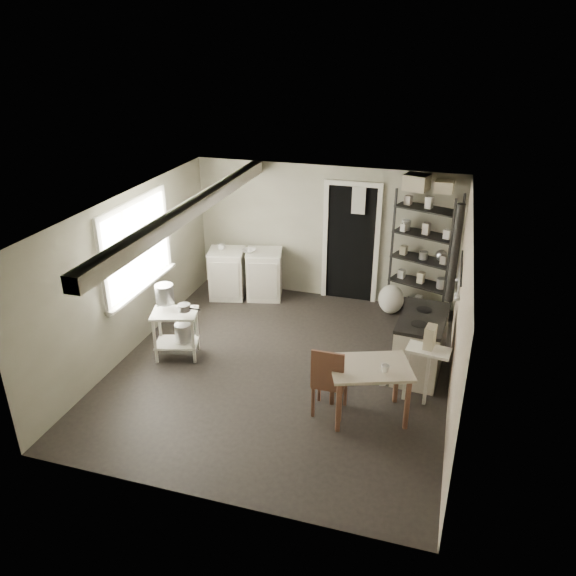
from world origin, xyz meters
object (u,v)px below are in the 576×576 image
(flour_sack, at_px, (391,300))
(shelf_rack, at_px, (423,260))
(stove, at_px, (420,343))
(work_table, at_px, (369,390))
(chair, at_px, (330,377))
(base_cabinets, at_px, (246,272))
(stockpot, at_px, (165,294))
(prep_table, at_px, (176,332))

(flour_sack, bearing_deg, shelf_rack, 13.40)
(stove, bearing_deg, work_table, -108.76)
(stove, height_order, chair, chair)
(base_cabinets, xyz_separation_m, shelf_rack, (2.95, 0.19, 0.49))
(stockpot, bearing_deg, base_cabinets, 79.02)
(base_cabinets, relative_size, shelf_rack, 0.63)
(shelf_rack, bearing_deg, work_table, -76.82)
(work_table, height_order, flour_sack, work_table)
(base_cabinets, bearing_deg, work_table, -60.28)
(prep_table, height_order, stockpot, stockpot)
(work_table, bearing_deg, prep_table, 168.30)
(stove, xyz_separation_m, chair, (-0.97, -1.22, 0.04))
(base_cabinets, bearing_deg, shelf_rack, -9.93)
(flour_sack, bearing_deg, prep_table, -140.88)
(prep_table, relative_size, base_cabinets, 0.55)
(stockpot, bearing_deg, prep_table, -21.62)
(stockpot, distance_m, flour_sack, 3.71)
(shelf_rack, relative_size, stove, 1.93)
(stove, distance_m, work_table, 1.29)
(chair, bearing_deg, work_table, 4.21)
(stove, relative_size, flour_sack, 2.15)
(stockpot, distance_m, shelf_rack, 4.06)
(shelf_rack, xyz_separation_m, flour_sack, (-0.44, -0.10, -0.71))
(work_table, bearing_deg, chair, -175.58)
(stove, xyz_separation_m, flour_sack, (-0.59, 1.65, -0.20))
(shelf_rack, height_order, chair, shelf_rack)
(base_cabinets, distance_m, flour_sack, 2.52)
(stove, distance_m, flour_sack, 1.76)
(base_cabinets, relative_size, stove, 1.21)
(chair, height_order, flour_sack, chair)
(prep_table, xyz_separation_m, stockpot, (-0.16, 0.06, 0.54))
(prep_table, bearing_deg, work_table, -11.70)
(prep_table, bearing_deg, shelf_rack, 36.30)
(stockpot, height_order, work_table, stockpot)
(stockpot, bearing_deg, shelf_rack, 34.25)
(prep_table, height_order, chair, chair)
(prep_table, xyz_separation_m, work_table, (2.84, -0.59, -0.02))
(base_cabinets, xyz_separation_m, stove, (3.10, -1.56, -0.02))
(base_cabinets, height_order, chair, chair)
(base_cabinets, xyz_separation_m, chair, (2.12, -2.78, 0.02))
(work_table, bearing_deg, base_cabinets, 133.38)
(prep_table, xyz_separation_m, stove, (3.34, 0.60, 0.04))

